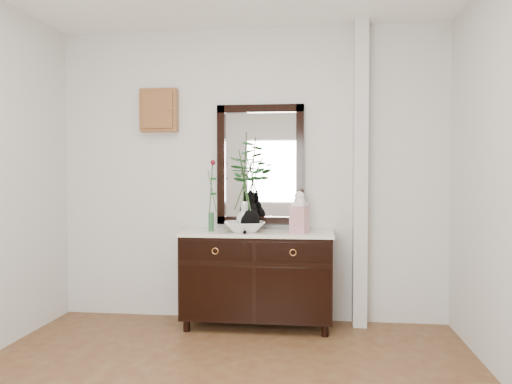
# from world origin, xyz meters

# --- Properties ---
(wall_back) EXTENTS (3.60, 0.04, 2.70)m
(wall_back) POSITION_xyz_m (0.00, 1.98, 1.35)
(wall_back) COLOR silver
(wall_back) RESTS_ON ground
(pilaster) EXTENTS (0.12, 0.20, 2.70)m
(pilaster) POSITION_xyz_m (1.00, 1.90, 1.35)
(pilaster) COLOR silver
(pilaster) RESTS_ON ground
(sideboard) EXTENTS (1.33, 0.52, 0.82)m
(sideboard) POSITION_xyz_m (0.10, 1.73, 0.47)
(sideboard) COLOR black
(sideboard) RESTS_ON ground
(wall_mirror) EXTENTS (0.80, 0.06, 1.10)m
(wall_mirror) POSITION_xyz_m (0.10, 1.97, 1.44)
(wall_mirror) COLOR black
(wall_mirror) RESTS_ON wall_back
(key_cabinet) EXTENTS (0.35, 0.10, 0.40)m
(key_cabinet) POSITION_xyz_m (-0.85, 1.94, 1.95)
(key_cabinet) COLOR brown
(key_cabinet) RESTS_ON wall_back
(cat) EXTENTS (0.26, 0.31, 0.34)m
(cat) POSITION_xyz_m (0.02, 1.73, 1.02)
(cat) COLOR black
(cat) RESTS_ON sideboard
(lotus_bowl) EXTENTS (0.40, 0.40, 0.09)m
(lotus_bowl) POSITION_xyz_m (-0.01, 1.68, 0.89)
(lotus_bowl) COLOR white
(lotus_bowl) RESTS_ON sideboard
(vase_branches) EXTENTS (0.54, 0.54, 0.86)m
(vase_branches) POSITION_xyz_m (-0.01, 1.68, 1.30)
(vase_branches) COLOR silver
(vase_branches) RESTS_ON lotus_bowl
(bud_vase_rose) EXTENTS (0.10, 0.10, 0.64)m
(bud_vase_rose) POSITION_xyz_m (-0.31, 1.69, 1.17)
(bud_vase_rose) COLOR #2D6134
(bud_vase_rose) RESTS_ON sideboard
(ginger_jar) EXTENTS (0.17, 0.17, 0.37)m
(ginger_jar) POSITION_xyz_m (0.47, 1.67, 1.03)
(ginger_jar) COLOR white
(ginger_jar) RESTS_ON sideboard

